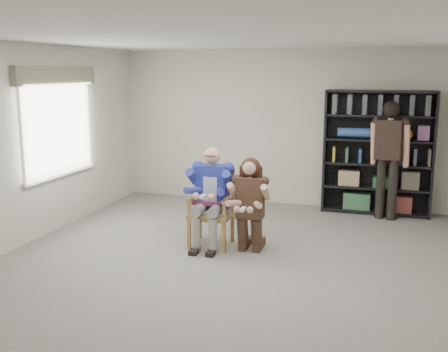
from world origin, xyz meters
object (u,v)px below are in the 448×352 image
(armchair, at_px, (211,208))
(bookshelf, at_px, (378,153))
(kneeling_woman, at_px, (249,206))
(standing_man, at_px, (388,162))
(seated_man, at_px, (211,197))

(armchair, distance_m, bookshelf, 3.32)
(bookshelf, bearing_deg, kneeling_woman, -121.27)
(standing_man, bearing_deg, bookshelf, 134.98)
(bookshelf, bearing_deg, seated_man, -131.08)
(kneeling_woman, distance_m, standing_man, 2.87)
(kneeling_woman, distance_m, bookshelf, 3.06)
(bookshelf, distance_m, standing_man, 0.39)
(armchair, relative_size, kneeling_woman, 0.84)
(bookshelf, bearing_deg, standing_man, -62.46)
(armchair, relative_size, standing_man, 0.56)
(armchair, xyz_separation_m, seated_man, (0.00, 0.00, 0.16))
(seated_man, bearing_deg, kneeling_woman, -13.35)
(seated_man, xyz_separation_m, bookshelf, (2.15, 2.47, 0.35))
(standing_man, bearing_deg, kneeling_woman, -110.45)
(armchair, distance_m, standing_man, 3.18)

